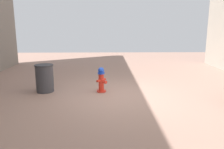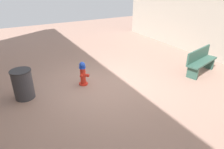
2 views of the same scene
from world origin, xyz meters
TOP-DOWN VIEW (x-y plane):
  - ground_plane at (0.00, 0.00)m, footprint 23.40×23.40m
  - fire_hydrant at (0.51, -0.48)m, footprint 0.36×0.36m
  - bench_near at (-3.82, 0.80)m, footprint 1.76×0.84m
  - trash_bin at (2.42, -0.55)m, footprint 0.61×0.61m

SIDE VIEW (x-z plane):
  - ground_plane at x=0.00m, z-range 0.00..0.00m
  - fire_hydrant at x=0.51m, z-range 0.00..0.84m
  - trash_bin at x=2.42m, z-range 0.00..0.93m
  - bench_near at x=-3.82m, z-range 0.02..0.97m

